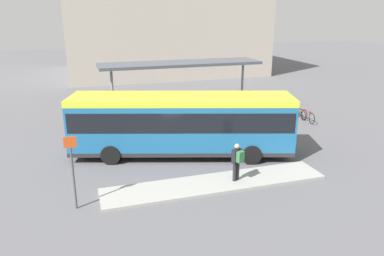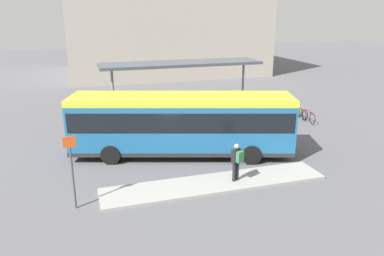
% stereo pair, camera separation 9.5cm
% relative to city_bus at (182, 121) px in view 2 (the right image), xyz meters
% --- Properties ---
extents(ground_plane, '(120.00, 120.00, 0.00)m').
position_rel_city_bus_xyz_m(ground_plane, '(-0.01, 0.00, -1.79)').
color(ground_plane, '#5B5B60').
extents(curb_island, '(9.53, 1.80, 0.12)m').
position_rel_city_bus_xyz_m(curb_island, '(0.39, -3.72, -1.73)').
color(curb_island, '#9E9E99').
rests_on(curb_island, ground_plane).
extents(city_bus, '(11.06, 5.60, 3.06)m').
position_rel_city_bus_xyz_m(city_bus, '(0.00, 0.00, 0.00)').
color(city_bus, '#1E6093').
rests_on(city_bus, ground_plane).
extents(pedestrian_waiting, '(0.48, 0.51, 1.64)m').
position_rel_city_bus_xyz_m(pedestrian_waiting, '(1.29, -3.84, -0.73)').
color(pedestrian_waiting, '#232328').
rests_on(pedestrian_waiting, curb_island).
extents(bicycle_red, '(0.48, 1.70, 0.73)m').
position_rel_city_bus_xyz_m(bicycle_red, '(9.53, 3.16, -1.42)').
color(bicycle_red, black).
rests_on(bicycle_red, ground_plane).
extents(bicycle_orange, '(0.48, 1.55, 0.67)m').
position_rel_city_bus_xyz_m(bicycle_orange, '(9.51, 4.05, -1.45)').
color(bicycle_orange, black).
rests_on(bicycle_orange, ground_plane).
extents(bicycle_black, '(0.48, 1.58, 0.69)m').
position_rel_city_bus_xyz_m(bicycle_black, '(9.59, 4.94, -1.45)').
color(bicycle_black, black).
rests_on(bicycle_black, ground_plane).
extents(bicycle_yellow, '(0.48, 1.51, 0.66)m').
position_rel_city_bus_xyz_m(bicycle_yellow, '(9.56, 5.83, -1.46)').
color(bicycle_yellow, black).
rests_on(bicycle_yellow, ground_plane).
extents(station_shelter, '(10.36, 2.55, 3.85)m').
position_rel_city_bus_xyz_m(station_shelter, '(1.71, 6.13, 1.90)').
color(station_shelter, '#4C515B').
rests_on(station_shelter, ground_plane).
extents(potted_planter_near_shelter, '(0.85, 0.85, 1.35)m').
position_rel_city_bus_xyz_m(potted_planter_near_shelter, '(4.37, 4.00, -1.08)').
color(potted_planter_near_shelter, slate).
rests_on(potted_planter_near_shelter, ground_plane).
extents(potted_planter_far_side, '(0.78, 0.78, 1.24)m').
position_rel_city_bus_xyz_m(potted_planter_far_side, '(6.25, 4.10, -1.14)').
color(potted_planter_far_side, slate).
rests_on(potted_planter_far_side, ground_plane).
extents(platform_sign, '(0.44, 0.08, 2.80)m').
position_rel_city_bus_xyz_m(platform_sign, '(-5.23, -3.99, -0.23)').
color(platform_sign, '#4C4C51').
rests_on(platform_sign, ground_plane).
extents(station_building, '(21.45, 15.28, 12.30)m').
position_rel_city_bus_xyz_m(station_building, '(5.34, 27.37, 4.36)').
color(station_building, '#B2A899').
rests_on(station_building, ground_plane).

